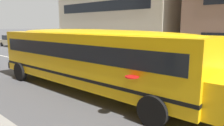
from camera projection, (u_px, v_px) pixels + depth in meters
name	position (u px, v px, depth m)	size (l,w,h in m)	color
ground_plane	(113.00, 81.00, 11.36)	(400.00, 400.00, 0.00)	#4C4C4F
sidewalk_far	(171.00, 63.00, 16.80)	(120.00, 3.00, 0.01)	gray
lane_centreline	(113.00, 81.00, 11.36)	(110.00, 0.16, 0.01)	silver
school_bus	(91.00, 55.00, 9.31)	(12.73, 3.01, 2.84)	yellow
parked_car_grey_beside_sign	(30.00, 43.00, 25.99)	(3.92, 1.92, 1.64)	gray
parked_car_dark_blue_near_corner	(58.00, 46.00, 22.30)	(3.93, 1.94, 1.64)	navy
parked_car_beige_by_entrance	(11.00, 41.00, 30.17)	(3.97, 2.02, 1.64)	#C1B28E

